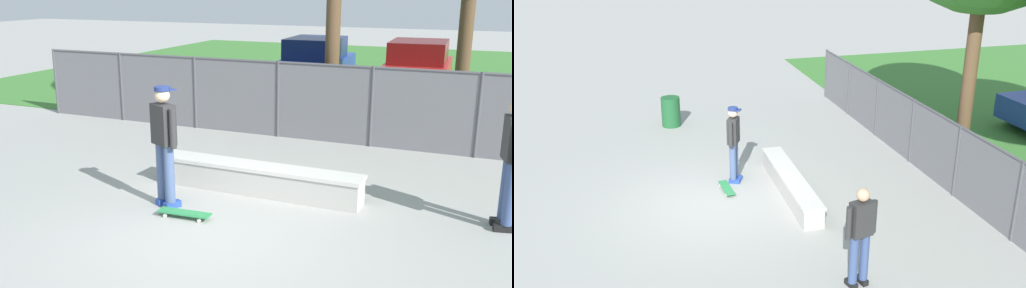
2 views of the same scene
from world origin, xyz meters
TOP-DOWN VIEW (x-y plane):
  - ground_plane at (0.00, 0.00)m, footprint 80.00×80.00m
  - grass_strip at (0.00, 15.51)m, footprint 26.42×20.00m
  - concrete_ledge at (-0.03, 1.69)m, footprint 3.50×0.54m
  - skateboarder at (-1.04, 0.61)m, footprint 0.55×0.40m
  - skateboard at (-0.57, 0.32)m, footprint 0.81×0.25m
  - chainlink_fence at (0.00, 5.21)m, footprint 14.49×0.07m
  - car_blue at (-2.11, 11.16)m, footprint 2.15×4.27m
  - car_red at (1.05, 11.33)m, footprint 2.15×4.27m
  - bystander at (3.67, 1.74)m, footprint 0.34×0.59m

SIDE VIEW (x-z plane):
  - ground_plane at x=0.00m, z-range 0.00..0.00m
  - grass_strip at x=0.00m, z-range 0.00..0.02m
  - skateboard at x=-0.57m, z-range 0.03..0.12m
  - concrete_ledge at x=-0.03m, z-range 0.00..0.48m
  - car_blue at x=-2.11m, z-range 0.01..1.67m
  - car_red at x=1.05m, z-range 0.01..1.67m
  - chainlink_fence at x=0.00m, z-range 0.07..1.75m
  - bystander at x=3.67m, z-range 0.10..1.92m
  - skateboarder at x=-1.04m, z-range 0.11..1.95m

